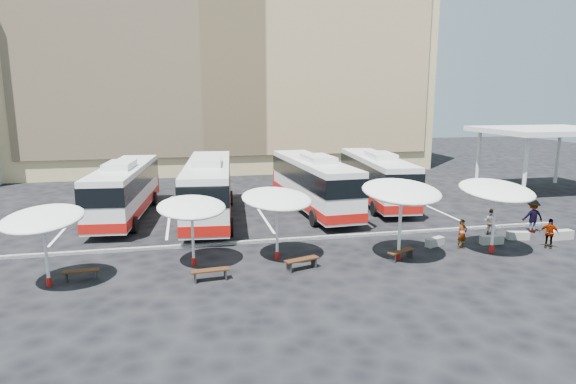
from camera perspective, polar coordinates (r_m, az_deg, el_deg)
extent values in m
plane|color=black|center=(25.69, -0.79, -6.19)|extent=(120.00, 120.00, 0.00)
cube|color=tan|center=(56.45, -7.44, 16.03)|extent=(42.00, 18.00, 25.00)
cube|color=tan|center=(47.38, -6.48, 16.39)|extent=(40.00, 0.30, 20.00)
cube|color=silver|center=(44.65, 28.30, 6.45)|extent=(10.00, 8.00, 0.40)
cylinder|color=silver|center=(40.06, 26.32, 2.48)|extent=(0.30, 0.30, 4.80)
cylinder|color=silver|center=(44.87, 21.62, 3.67)|extent=(0.30, 0.30, 4.80)
cylinder|color=silver|center=(49.74, 29.34, 3.69)|extent=(0.30, 0.30, 4.80)
cube|color=black|center=(26.13, -1.01, -5.71)|extent=(34.00, 0.25, 0.15)
cube|color=white|center=(33.73, -24.10, -2.94)|extent=(0.15, 12.00, 0.01)
cube|color=white|center=(32.97, -13.86, -2.58)|extent=(0.15, 12.00, 0.01)
cube|color=white|center=(33.29, -3.48, -2.13)|extent=(0.15, 12.00, 0.01)
cube|color=white|center=(34.66, 6.37, -1.65)|extent=(0.15, 12.00, 0.01)
cube|color=white|center=(36.97, 15.24, -1.17)|extent=(0.15, 12.00, 0.01)
cube|color=silver|center=(32.62, -18.77, 0.40)|extent=(3.53, 11.86, 2.92)
cube|color=black|center=(32.52, -18.83, 1.41)|extent=(3.59, 11.92, 1.07)
cube|color=#A6100B|center=(32.82, -18.65, -1.44)|extent=(3.59, 11.92, 0.54)
cube|color=#A6100B|center=(38.38, -16.92, 0.96)|extent=(2.50, 0.43, 1.36)
cube|color=silver|center=(31.42, -19.32, 3.03)|extent=(1.83, 3.05, 0.39)
cylinder|color=black|center=(36.41, -19.40, -0.83)|extent=(0.43, 1.00, 0.97)
cylinder|color=black|center=(35.94, -15.62, -0.75)|extent=(0.43, 1.00, 0.97)
cylinder|color=black|center=(29.52, -22.46, -3.76)|extent=(0.43, 1.00, 0.97)
cylinder|color=black|center=(28.95, -17.81, -3.73)|extent=(0.43, 1.00, 0.97)
cube|color=silver|center=(30.98, -9.38, 0.59)|extent=(3.79, 12.81, 3.15)
cube|color=black|center=(30.87, -9.41, 1.74)|extent=(3.86, 12.87, 1.16)
cube|color=#A6100B|center=(31.21, -9.31, -1.50)|extent=(3.86, 12.87, 0.58)
cube|color=#A6100B|center=(37.32, -8.92, 1.18)|extent=(2.70, 0.46, 1.47)
cube|color=silver|center=(29.66, -9.57, 3.61)|extent=(1.97, 3.30, 0.42)
cylinder|color=black|center=(34.96, -11.19, -0.81)|extent=(0.46, 1.08, 1.05)
cylinder|color=black|center=(34.85, -6.88, -0.71)|extent=(0.46, 1.08, 1.05)
cylinder|color=black|center=(27.33, -12.42, -4.24)|extent=(0.46, 1.08, 1.05)
cylinder|color=black|center=(27.18, -6.88, -4.13)|extent=(0.46, 1.08, 1.05)
cube|color=silver|center=(32.86, 2.99, 1.21)|extent=(3.28, 12.32, 3.05)
cube|color=black|center=(32.76, 3.00, 2.26)|extent=(3.34, 12.38, 1.12)
cube|color=#A6100B|center=(33.07, 2.97, -0.70)|extent=(3.34, 12.38, 0.56)
cube|color=#A6100B|center=(38.73, 0.12, 1.61)|extent=(2.61, 0.36, 1.42)
cube|color=silver|center=(31.65, 3.61, 3.98)|extent=(1.81, 3.14, 0.41)
cylinder|color=black|center=(36.12, -0.73, -0.24)|extent=(0.42, 1.04, 1.02)
cylinder|color=black|center=(36.84, 3.09, -0.03)|extent=(0.42, 1.04, 1.02)
cylinder|color=black|center=(29.01, 3.13, -3.12)|extent=(0.42, 1.04, 1.02)
cylinder|color=black|center=(29.89, 7.75, -2.78)|extent=(0.42, 1.04, 1.02)
cube|color=silver|center=(35.79, 10.38, 1.78)|extent=(3.56, 12.04, 2.97)
cube|color=black|center=(35.70, 10.41, 2.72)|extent=(3.63, 12.11, 1.09)
cube|color=#A6100B|center=(35.98, 10.32, 0.08)|extent=(3.63, 12.11, 0.54)
cube|color=#A6100B|center=(41.54, 7.97, 2.12)|extent=(2.54, 0.43, 1.38)
cube|color=silver|center=(34.62, 10.96, 4.26)|extent=(1.85, 3.10, 0.40)
cylinder|color=black|center=(39.00, 7.09, 0.51)|extent=(0.44, 1.02, 0.99)
cylinder|color=black|center=(39.66, 10.56, 0.59)|extent=(0.44, 1.02, 0.99)
cylinder|color=black|center=(32.00, 10.23, -1.94)|extent=(0.44, 1.02, 0.99)
cylinder|color=black|center=(32.80, 14.37, -1.80)|extent=(0.44, 1.02, 0.99)
cylinder|color=silver|center=(22.09, -26.75, -6.52)|extent=(0.17, 0.17, 2.83)
cylinder|color=#A6100B|center=(22.47, -26.47, -9.51)|extent=(0.27, 0.27, 0.38)
ellipsoid|color=silver|center=(21.72, -27.08, -2.83)|extent=(4.15, 4.17, 0.97)
cylinder|color=silver|center=(22.59, -11.22, -5.26)|extent=(0.15, 0.15, 2.73)
cylinder|color=#A6100B|center=(22.95, -11.11, -8.09)|extent=(0.24, 0.24, 0.36)
ellipsoid|color=silver|center=(22.23, -11.36, -1.77)|extent=(3.71, 3.74, 0.94)
cylinder|color=silver|center=(22.94, -1.31, -4.52)|extent=(0.18, 0.18, 2.93)
cylinder|color=#A6100B|center=(23.32, -1.30, -7.52)|extent=(0.28, 0.28, 0.39)
ellipsoid|color=silver|center=(22.58, -1.33, -0.81)|extent=(4.35, 4.37, 1.00)
cylinder|color=silver|center=(23.55, 13.12, -3.97)|extent=(0.17, 0.17, 3.28)
cylinder|color=#A6100B|center=(23.95, 12.97, -7.25)|extent=(0.27, 0.27, 0.44)
ellipsoid|color=silver|center=(23.17, 13.30, 0.08)|extent=(4.12, 4.16, 1.12)
cylinder|color=silver|center=(25.95, 23.20, -3.34)|extent=(0.16, 0.16, 3.15)
cylinder|color=#A6100B|center=(26.30, 22.97, -6.21)|extent=(0.26, 0.26, 0.42)
ellipsoid|color=silver|center=(25.61, 23.48, 0.19)|extent=(4.00, 4.05, 1.08)
cube|color=black|center=(22.50, -23.36, -8.58)|extent=(1.48, 0.45, 0.06)
cube|color=black|center=(22.68, -24.79, -9.15)|extent=(0.07, 0.37, 0.39)
cube|color=black|center=(22.48, -21.82, -9.08)|extent=(0.07, 0.37, 0.39)
cube|color=black|center=(20.92, -9.21, -9.14)|extent=(1.64, 0.58, 0.06)
cube|color=black|center=(20.93, -10.95, -9.91)|extent=(0.10, 0.41, 0.43)
cube|color=black|center=(21.10, -7.44, -9.63)|extent=(0.10, 0.41, 0.43)
cube|color=black|center=(21.94, 1.64, -8.00)|extent=(1.69, 0.90, 0.07)
cube|color=black|center=(21.71, 0.15, -8.90)|extent=(0.19, 0.41, 0.44)
cube|color=black|center=(22.35, 3.09, -8.32)|extent=(0.19, 0.41, 0.44)
cube|color=black|center=(23.81, 13.29, -6.83)|extent=(1.55, 0.98, 0.06)
cube|color=black|center=(23.45, 12.28, -7.66)|extent=(0.21, 0.37, 0.40)
cube|color=black|center=(24.32, 14.21, -7.06)|extent=(0.21, 0.37, 0.40)
cube|color=gray|center=(26.48, 17.01, -5.68)|extent=(1.19, 0.80, 0.43)
cube|color=gray|center=(27.83, 22.98, -5.25)|extent=(1.22, 0.47, 0.45)
cube|color=gray|center=(29.30, 25.58, -4.68)|extent=(1.21, 0.64, 0.43)
cube|color=gray|center=(30.43, 29.63, -4.43)|extent=(1.34, 0.49, 0.50)
imported|color=black|center=(26.33, 19.93, -4.70)|extent=(0.61, 0.44, 1.54)
imported|color=black|center=(29.48, 22.94, -3.27)|extent=(0.91, 0.94, 1.53)
imported|color=black|center=(28.29, 28.56, -4.31)|extent=(0.92, 0.91, 1.56)
imported|color=black|center=(30.93, 27.01, -2.58)|extent=(1.33, 0.88, 1.92)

